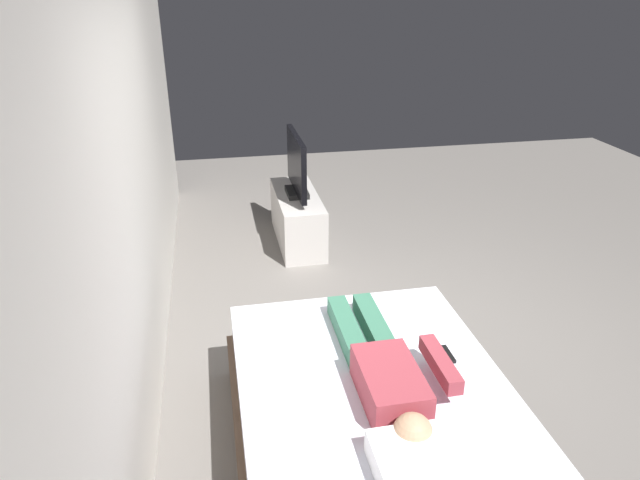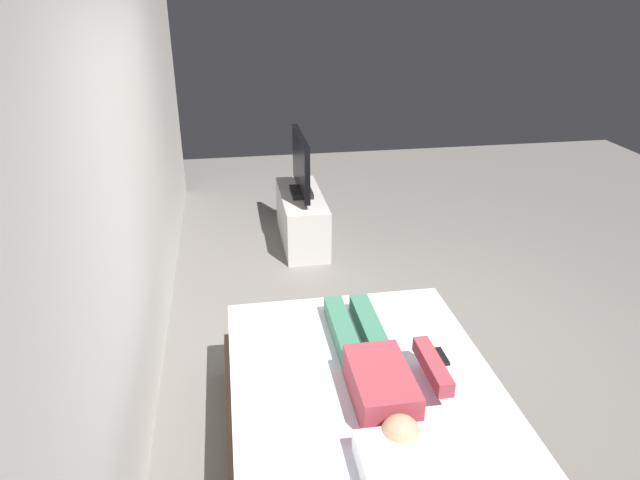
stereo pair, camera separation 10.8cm
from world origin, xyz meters
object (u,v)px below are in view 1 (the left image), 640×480
at_px(bed, 374,429).
at_px(pillow, 421,477).
at_px(person, 385,369).
at_px(tv, 296,166).
at_px(tv_stand, 297,218).
at_px(remote, 447,354).

distance_m(bed, pillow, 0.72).
bearing_deg(pillow, person, -4.48).
bearing_deg(tv, tv_stand, 0.00).
relative_size(remote, tv, 0.17).
height_order(pillow, remote, pillow).
bearing_deg(tv_stand, tv, 0.00).
bearing_deg(person, bed, 118.98).
height_order(pillow, person, person).
relative_size(bed, person, 1.52).
height_order(bed, remote, remote).
bearing_deg(bed, tv_stand, -1.17).
bearing_deg(bed, person, -61.02).
bearing_deg(person, remote, -69.53).
relative_size(remote, tv_stand, 0.14).
xyz_separation_m(remote, tv, (2.77, 0.40, 0.24)).
height_order(bed, tv, tv).
xyz_separation_m(tv_stand, tv, (0.00, 0.00, 0.53)).
bearing_deg(person, pillow, 175.52).
relative_size(bed, tv, 2.17).
height_order(tv_stand, tv, tv).
distance_m(pillow, person, 0.67).
xyz_separation_m(bed, tv, (2.95, -0.06, 0.52)).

